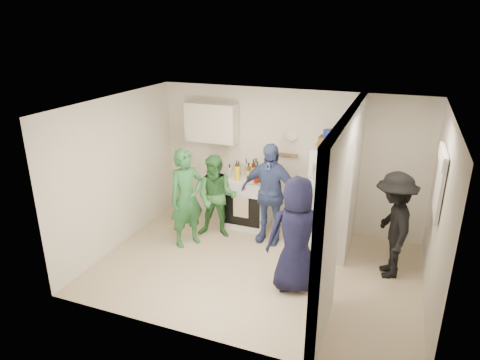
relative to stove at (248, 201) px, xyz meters
name	(u,v)px	position (x,y,z in m)	size (l,w,h in m)	color
floor	(256,268)	(0.64, -1.37, -0.46)	(4.80, 4.80, 0.00)	tan
wall_back	(288,159)	(0.64, 0.33, 0.79)	(4.80, 4.80, 0.00)	silver
wall_front	(207,247)	(0.64, -3.07, 0.79)	(4.80, 4.80, 0.00)	silver
wall_left	(118,173)	(-1.76, -1.37, 0.79)	(3.40, 3.40, 0.00)	silver
wall_right	(438,219)	(3.04, -1.37, 0.79)	(3.40, 3.40, 0.00)	silver
ceiling	(258,106)	(0.64, -1.37, 2.04)	(4.80, 4.80, 0.00)	white
partition_pier_back	(352,178)	(1.84, -0.27, 0.79)	(0.12, 1.20, 2.50)	silver
partition_pier_front	(326,242)	(1.84, -2.47, 0.79)	(0.12, 1.20, 2.50)	silver
partition_header	(348,128)	(1.84, -1.37, 1.84)	(0.12, 1.00, 0.40)	silver
stove	(248,201)	(0.00, 0.00, 0.00)	(0.78, 0.65, 0.93)	white
upper_cabinet	(212,122)	(-0.76, 0.15, 1.39)	(0.95, 0.34, 0.70)	silver
fridge	(331,195)	(1.50, -0.03, 0.37)	(0.68, 0.66, 1.66)	silver
wicker_basket	(330,141)	(1.40, 0.02, 1.27)	(0.35, 0.25, 0.15)	brown
blue_bowl	(331,133)	(1.40, 0.02, 1.40)	(0.24, 0.24, 0.11)	navy
yellow_cup_stack_top	(349,142)	(1.72, -0.13, 1.32)	(0.09, 0.09, 0.25)	yellow
wall_clock	(291,135)	(0.69, 0.31, 1.24)	(0.22, 0.22, 0.03)	white
spice_shelf	(287,155)	(0.64, 0.28, 0.89)	(0.35, 0.08, 0.03)	olive
nook_window	(441,183)	(3.02, -1.17, 1.19)	(0.03, 0.70, 0.80)	black
nook_window_frame	(440,183)	(3.00, -1.17, 1.19)	(0.04, 0.76, 0.86)	white
nook_valance	(442,156)	(2.98, -1.17, 1.54)	(0.04, 0.82, 0.18)	white
yellow_cup_stack_stove	(237,174)	(-0.12, -0.22, 0.59)	(0.09, 0.09, 0.25)	yellow
red_cup	(256,180)	(0.22, -0.20, 0.52)	(0.09, 0.09, 0.12)	red
person_green_left	(187,198)	(-0.69, -1.05, 0.37)	(0.61, 0.40, 1.67)	#296837
person_green_center	(217,197)	(-0.35, -0.61, 0.27)	(0.72, 0.56, 1.47)	#397834
person_denim	(269,193)	(0.54, -0.44, 0.40)	(1.02, 0.42, 1.74)	#374A78
person_navy	(296,235)	(1.31, -1.66, 0.37)	(0.81, 0.53, 1.66)	black
person_nook	(393,225)	(2.52, -0.81, 0.34)	(1.04, 0.60, 1.61)	black
bottle_a	(237,167)	(-0.27, 0.14, 0.59)	(0.07, 0.07, 0.25)	maroon
bottle_b	(238,171)	(-0.18, -0.07, 0.59)	(0.06, 0.06, 0.25)	#345B1E
bottle_c	(246,167)	(-0.09, 0.14, 0.62)	(0.06, 0.06, 0.31)	#969EA3
bottle_d	(249,171)	(0.03, -0.07, 0.62)	(0.08, 0.08, 0.30)	#57410F
bottle_e	(256,167)	(0.09, 0.16, 0.63)	(0.08, 0.08, 0.33)	#979BA7
bottle_f	(257,170)	(0.17, 0.02, 0.62)	(0.07, 0.07, 0.32)	#17401B
bottle_g	(265,169)	(0.26, 0.14, 0.61)	(0.07, 0.07, 0.29)	olive
bottle_h	(229,171)	(-0.31, -0.12, 0.59)	(0.08, 0.08, 0.26)	#AFAFBB
bottle_i	(253,168)	(0.06, 0.11, 0.62)	(0.08, 0.08, 0.32)	#531E0E
bottle_j	(261,173)	(0.28, -0.10, 0.63)	(0.08, 0.08, 0.32)	#21581E
bottle_k	(239,168)	(-0.20, 0.06, 0.60)	(0.06, 0.06, 0.26)	brown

